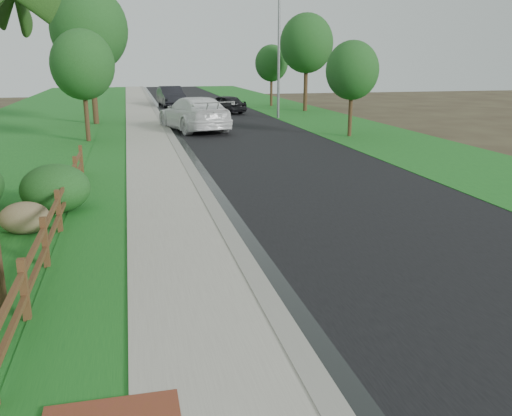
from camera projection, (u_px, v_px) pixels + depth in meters
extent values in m
plane|color=#34281C|center=(287.00, 391.00, 7.03)|extent=(120.00, 120.00, 0.00)
cube|color=black|center=(216.00, 116.00, 40.89)|extent=(8.00, 90.00, 0.02)
cube|color=gray|center=(159.00, 116.00, 39.96)|extent=(0.40, 90.00, 0.12)
cube|color=black|center=(164.00, 117.00, 40.05)|extent=(0.50, 90.00, 0.00)
cube|color=gray|center=(141.00, 117.00, 39.68)|extent=(2.20, 90.00, 0.10)
cube|color=#18561C|center=(115.00, 118.00, 39.27)|extent=(1.60, 90.00, 0.06)
cube|color=#18561C|center=(39.00, 120.00, 38.13)|extent=(9.00, 90.00, 0.04)
cube|color=#18561C|center=(303.00, 114.00, 42.40)|extent=(6.00, 90.00, 0.04)
cube|color=#4D2F19|center=(24.00, 291.00, 8.73)|extent=(0.12, 0.12, 1.10)
cube|color=#4D2F19|center=(45.00, 243.00, 10.98)|extent=(0.12, 0.12, 1.10)
cube|color=#4D2F19|center=(59.00, 212.00, 13.23)|extent=(0.12, 0.12, 1.10)
cube|color=#4D2F19|center=(68.00, 190.00, 15.48)|extent=(0.12, 0.12, 1.10)
cube|color=#4D2F19|center=(76.00, 173.00, 17.74)|extent=(0.12, 0.12, 1.10)
cube|color=#4D2F19|center=(81.00, 160.00, 19.99)|extent=(0.12, 0.12, 1.10)
cube|color=#4D2F19|center=(10.00, 332.00, 7.63)|extent=(0.08, 2.35, 0.10)
cube|color=#4D2F19|center=(7.00, 306.00, 7.52)|extent=(0.08, 2.35, 0.10)
cube|color=#4D2F19|center=(37.00, 269.00, 9.88)|extent=(0.08, 2.35, 0.10)
cube|color=#4D2F19|center=(34.00, 249.00, 9.77)|extent=(0.08, 2.35, 0.10)
cube|color=#4D2F19|center=(53.00, 230.00, 12.13)|extent=(0.08, 2.35, 0.10)
cube|color=#4D2F19|center=(51.00, 213.00, 12.02)|extent=(0.08, 2.35, 0.10)
cube|color=#4D2F19|center=(64.00, 203.00, 14.38)|extent=(0.08, 2.35, 0.10)
cube|color=#4D2F19|center=(63.00, 189.00, 14.28)|extent=(0.08, 2.35, 0.10)
cube|color=#4D2F19|center=(73.00, 184.00, 16.64)|extent=(0.08, 2.35, 0.10)
cube|color=#4D2F19|center=(71.00, 171.00, 16.53)|extent=(0.08, 2.35, 0.10)
cube|color=#4D2F19|center=(79.00, 169.00, 18.89)|extent=(0.08, 2.35, 0.10)
cube|color=#4D2F19|center=(78.00, 158.00, 18.78)|extent=(0.08, 2.35, 0.10)
imported|color=white|center=(194.00, 114.00, 32.22)|extent=(4.23, 7.28, 1.98)
imported|color=black|center=(225.00, 104.00, 42.55)|extent=(3.19, 4.52, 1.43)
imported|color=black|center=(171.00, 96.00, 48.58)|extent=(2.33, 5.51, 1.77)
cylinder|color=gray|center=(279.00, 53.00, 37.84)|extent=(0.18, 0.18, 9.11)
ellipsoid|color=brown|center=(25.00, 218.00, 13.24)|extent=(1.21, 0.91, 0.80)
ellipsoid|color=#1A4117|center=(55.00, 189.00, 15.03)|extent=(2.15, 2.15, 1.36)
cylinder|color=#342515|center=(86.00, 109.00, 27.68)|extent=(0.23, 0.23, 3.39)
ellipsoid|color=#1A4117|center=(82.00, 65.00, 27.10)|extent=(3.17, 3.17, 3.49)
cylinder|color=#342515|center=(351.00, 108.00, 29.55)|extent=(0.21, 0.21, 3.12)
ellipsoid|color=#1A4117|center=(352.00, 70.00, 29.01)|extent=(2.86, 2.86, 3.14)
cylinder|color=#342515|center=(93.00, 84.00, 34.92)|extent=(0.36, 0.36, 5.21)
ellipsoid|color=#1A4117|center=(89.00, 29.00, 34.03)|extent=(4.81, 4.81, 5.29)
cylinder|color=#342515|center=(306.00, 82.00, 43.77)|extent=(0.32, 0.32, 4.68)
ellipsoid|color=#1A4117|center=(307.00, 43.00, 42.96)|extent=(4.24, 4.24, 4.66)
cylinder|color=#342515|center=(271.00, 88.00, 48.66)|extent=(0.23, 0.23, 3.31)
ellipsoid|color=#1A4117|center=(272.00, 63.00, 48.10)|extent=(2.93, 2.93, 3.22)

